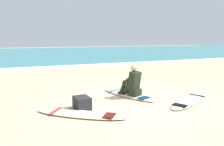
{
  "coord_description": "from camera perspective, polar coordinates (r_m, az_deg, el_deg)",
  "views": [
    {
      "loc": [
        -3.04,
        -5.43,
        1.8
      ],
      "look_at": [
        0.03,
        1.87,
        0.55
      ],
      "focal_mm": 35.74,
      "sensor_mm": 36.0,
      "label": 1
    }
  ],
  "objects": [
    {
      "name": "ground_plane",
      "position": [
        6.48,
        6.24,
        -7.21
      ],
      "size": [
        80.0,
        80.0,
        0.0
      ],
      "primitive_type": "plane",
      "color": "#CCB584"
    },
    {
      "name": "surfer_seated",
      "position": [
        6.83,
        5.23,
        -2.6
      ],
      "size": [
        0.59,
        0.77,
        0.95
      ],
      "color": "black",
      "rests_on": "surfboard_main"
    },
    {
      "name": "breaking_foam",
      "position": [
        13.92,
        -10.01,
        1.63
      ],
      "size": [
        80.0,
        0.9,
        0.11
      ],
      "primitive_type": "cube",
      "color": "white",
      "rests_on": "ground"
    },
    {
      "name": "surfboard_spare_far",
      "position": [
        6.75,
        19.21,
        -6.69
      ],
      "size": [
        2.16,
        1.48,
        0.08
      ],
      "color": "#EFE5C6",
      "rests_on": "ground"
    },
    {
      "name": "surfboard_main",
      "position": [
        7.06,
        4.01,
        -5.52
      ],
      "size": [
        1.17,
        2.16,
        0.08
      ],
      "color": "#EFE5C6",
      "rests_on": "ground"
    },
    {
      "name": "surfboard_spare_near",
      "position": [
        5.36,
        -8.12,
        -10.33
      ],
      "size": [
        2.08,
        1.79,
        0.08
      ],
      "color": "#EFE5C6",
      "rests_on": "ground"
    },
    {
      "name": "sea",
      "position": [
        27.4,
        -16.45,
        4.94
      ],
      "size": [
        80.0,
        28.0,
        0.1
      ],
      "primitive_type": "cube",
      "color": "teal",
      "rests_on": "ground"
    },
    {
      "name": "beach_bag",
      "position": [
        5.78,
        -7.67,
        -7.59
      ],
      "size": [
        0.4,
        0.51,
        0.32
      ],
      "primitive_type": "cube",
      "rotation": [
        0.0,
        0.0,
        0.1
      ],
      "color": "#232328",
      "rests_on": "ground"
    }
  ]
}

